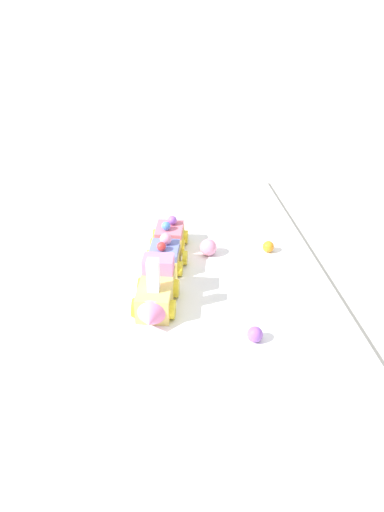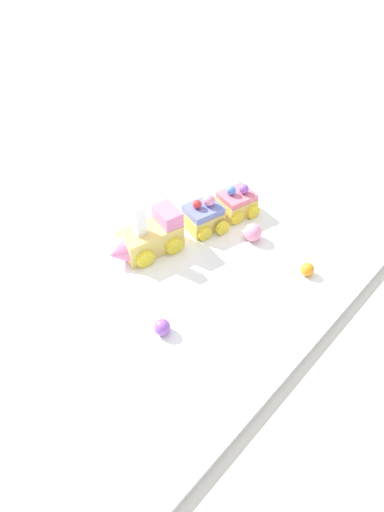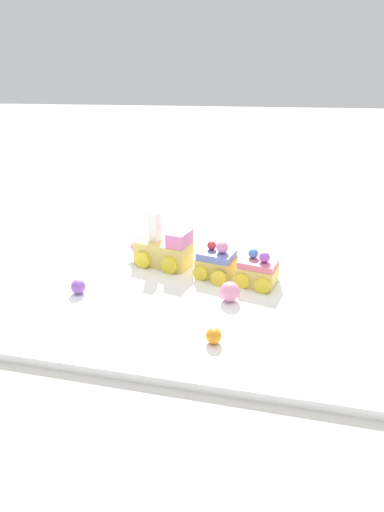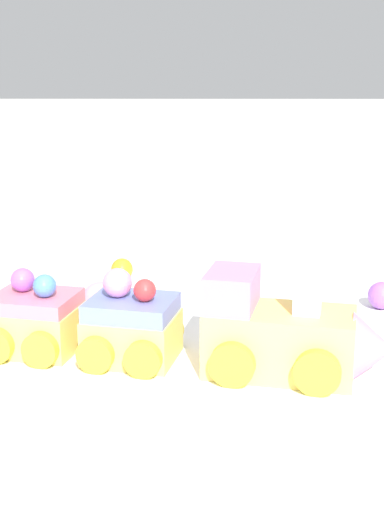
% 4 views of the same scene
% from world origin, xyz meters
% --- Properties ---
extents(ground_plane, '(10.00, 10.00, 0.00)m').
position_xyz_m(ground_plane, '(0.00, 0.00, 0.00)').
color(ground_plane, beige).
extents(display_board, '(0.76, 0.46, 0.01)m').
position_xyz_m(display_board, '(0.00, 0.00, 0.01)').
color(display_board, white).
rests_on(display_board, ground_plane).
extents(cake_train_locomotive, '(0.13, 0.08, 0.09)m').
position_xyz_m(cake_train_locomotive, '(0.06, -0.06, 0.04)').
color(cake_train_locomotive, '#EACC66').
rests_on(cake_train_locomotive, display_board).
extents(cake_car_blueberry, '(0.07, 0.08, 0.06)m').
position_xyz_m(cake_car_blueberry, '(-0.05, -0.04, 0.03)').
color(cake_car_blueberry, '#EACC66').
rests_on(cake_car_blueberry, display_board).
extents(cake_car_strawberry, '(0.07, 0.08, 0.06)m').
position_xyz_m(cake_car_strawberry, '(-0.12, -0.02, 0.03)').
color(cake_car_strawberry, '#EACC66').
rests_on(cake_car_strawberry, display_board).
extents(gumball_orange, '(0.02, 0.02, 0.02)m').
position_xyz_m(gumball_orange, '(-0.07, 0.15, 0.02)').
color(gumball_orange, orange).
rests_on(gumball_orange, display_board).
extents(gumball_pink, '(0.03, 0.03, 0.03)m').
position_xyz_m(gumball_pink, '(-0.08, 0.05, 0.03)').
color(gumball_pink, pink).
rests_on(gumball_pink, display_board).
extents(gumball_purple, '(0.02, 0.02, 0.02)m').
position_xyz_m(gumball_purple, '(0.15, 0.07, 0.02)').
color(gumball_purple, '#9956C6').
rests_on(gumball_purple, display_board).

